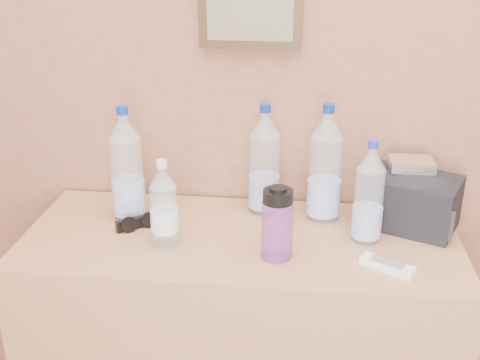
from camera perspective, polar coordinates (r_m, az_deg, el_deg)
name	(u,v)px	position (r m, az deg, el deg)	size (l,w,h in m)	color
picture_frame	(250,5)	(1.80, 1.00, 16.28)	(0.30, 0.03, 0.25)	#382311
dresser	(240,347)	(1.96, 0.03, -15.51)	(1.25, 0.52, 0.78)	tan
pet_large_a	(127,170)	(1.82, -10.68, 0.94)	(0.10, 0.10, 0.35)	silver
pet_large_b	(264,165)	(1.84, 2.33, 1.41)	(0.09, 0.09, 0.34)	silver
pet_large_c	(325,170)	(1.80, 8.07, 0.99)	(0.10, 0.10, 0.36)	white
pet_large_d	(369,198)	(1.70, 12.11, -1.63)	(0.08, 0.08, 0.30)	white
pet_small	(164,209)	(1.66, -7.22, -2.74)	(0.07, 0.07, 0.25)	silver
nalgene_bottle	(277,223)	(1.59, 3.55, -4.12)	(0.08, 0.08, 0.21)	purple
sunglasses	(138,222)	(1.81, -9.69, -3.98)	(0.13, 0.05, 0.03)	black
ac_remote	(387,266)	(1.63, 13.79, -7.90)	(0.14, 0.05, 0.02)	silver
toiletry_bag	(412,199)	(1.84, 16.00, -1.70)	(0.26, 0.18, 0.17)	black
foil_packet	(412,164)	(1.82, 15.95, 1.47)	(0.12, 0.10, 0.03)	white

